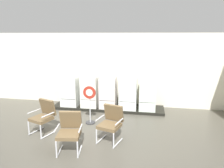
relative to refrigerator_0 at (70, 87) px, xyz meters
name	(u,v)px	position (x,y,z in m)	size (l,w,h in m)	color
ground	(87,147)	(1.53, -2.90, -0.88)	(12.00, 10.00, 0.05)	#4E4B41
back_wall	(111,69)	(1.53, 0.76, 0.66)	(11.76, 0.12, 3.00)	silver
display_plinth	(108,107)	(1.53, 0.13, -0.80)	(4.43, 0.95, 0.11)	black
refrigerator_0	(70,87)	(0.00, 0.00, 0.00)	(0.66, 0.64, 1.42)	silver
refrigerator_1	(90,88)	(0.82, -0.01, 0.02)	(0.63, 0.62, 1.45)	white
refrigerator_2	(108,88)	(1.56, 0.02, 0.03)	(0.63, 0.68, 1.47)	silver
refrigerator_3	(128,89)	(2.35, -0.01, 0.03)	(0.66, 0.63, 1.48)	white
refrigerator_4	(148,90)	(3.09, -0.01, 0.04)	(0.61, 0.63, 1.49)	silver
armchair_left	(44,115)	(0.02, -2.29, -0.28)	(0.77, 0.80, 1.02)	silver
armchair_right	(111,121)	(2.11, -2.44, -0.28)	(0.74, 0.78, 1.02)	silver
armchair_center	(70,130)	(1.16, -3.12, -0.28)	(0.69, 0.73, 1.02)	silver
sign_stand	(90,106)	(1.21, -1.39, -0.25)	(0.43, 0.32, 1.29)	#2D2D30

